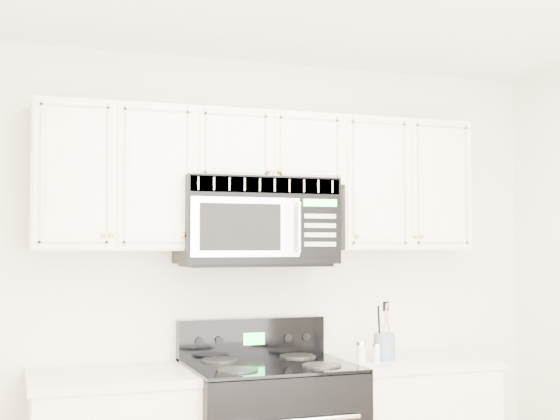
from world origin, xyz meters
name	(u,v)px	position (x,y,z in m)	size (l,w,h in m)	color
room	(400,315)	(0.00, 0.00, 1.30)	(3.51, 3.51, 2.61)	brown
upper_cabinets	(263,175)	(0.00, 1.58, 1.93)	(2.44, 0.37, 0.75)	beige
microwave	(256,221)	(-0.06, 1.54, 1.68)	(0.83, 0.46, 0.46)	black
utensil_crock	(384,346)	(0.64, 1.39, 1.00)	(0.12, 0.12, 0.31)	slate
shaker_salt	(377,353)	(0.57, 1.34, 0.97)	(0.04, 0.04, 0.10)	silver
shaker_pepper	(361,352)	(0.48, 1.34, 0.98)	(0.05, 0.05, 0.11)	silver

